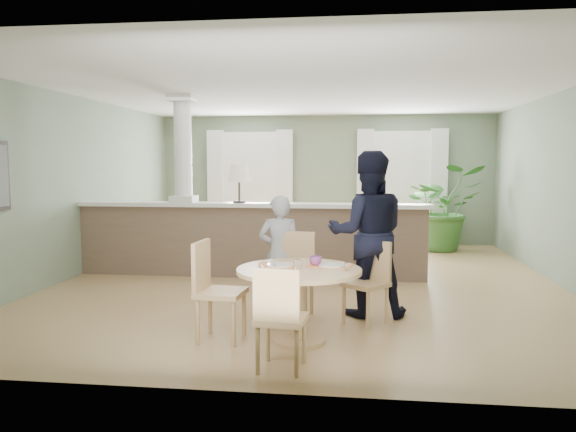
# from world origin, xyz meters

# --- Properties ---
(ground) EXTENTS (8.00, 8.00, 0.00)m
(ground) POSITION_xyz_m (0.00, 0.00, 0.00)
(ground) COLOR tan
(ground) RESTS_ON ground
(room_shell) EXTENTS (7.02, 8.02, 2.71)m
(room_shell) POSITION_xyz_m (-0.03, 0.63, 1.81)
(room_shell) COLOR gray
(room_shell) RESTS_ON ground
(pony_wall) EXTENTS (5.32, 0.38, 2.70)m
(pony_wall) POSITION_xyz_m (-0.99, 0.20, 0.71)
(pony_wall) COLOR brown
(pony_wall) RESTS_ON ground
(sofa) EXTENTS (3.42, 1.63, 0.96)m
(sofa) POSITION_xyz_m (-0.71, 1.38, 0.48)
(sofa) COLOR #9A6F54
(sofa) RESTS_ON ground
(houseplant) EXTENTS (1.75, 1.59, 1.67)m
(houseplant) POSITION_xyz_m (2.34, 3.20, 0.84)
(houseplant) COLOR #306227
(houseplant) RESTS_ON ground
(dining_table) EXTENTS (1.18, 1.18, 0.81)m
(dining_table) POSITION_xyz_m (0.16, -2.78, 0.57)
(dining_table) COLOR tan
(dining_table) RESTS_ON ground
(chair_far_boy) EXTENTS (0.47, 0.47, 0.93)m
(chair_far_boy) POSITION_xyz_m (0.01, -1.85, 0.51)
(chair_far_boy) COLOR tan
(chair_far_boy) RESTS_ON ground
(chair_far_man) EXTENTS (0.56, 0.56, 0.87)m
(chair_far_man) POSITION_xyz_m (0.83, -2.03, 0.48)
(chair_far_man) COLOR tan
(chair_far_man) RESTS_ON ground
(chair_near) EXTENTS (0.43, 0.43, 0.87)m
(chair_near) POSITION_xyz_m (0.08, -3.57, 0.48)
(chair_near) COLOR tan
(chair_near) RESTS_ON ground
(chair_side) EXTENTS (0.47, 0.47, 0.96)m
(chair_side) POSITION_xyz_m (-0.67, -2.81, 0.53)
(chair_side) COLOR tan
(chair_side) RESTS_ON ground
(child_person) EXTENTS (0.51, 0.35, 1.34)m
(child_person) POSITION_xyz_m (-0.18, -1.67, 0.67)
(child_person) COLOR gray
(child_person) RESTS_ON ground
(man_person) EXTENTS (0.94, 0.76, 1.83)m
(man_person) POSITION_xyz_m (0.81, -1.73, 0.92)
(man_person) COLOR black
(man_person) RESTS_ON ground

